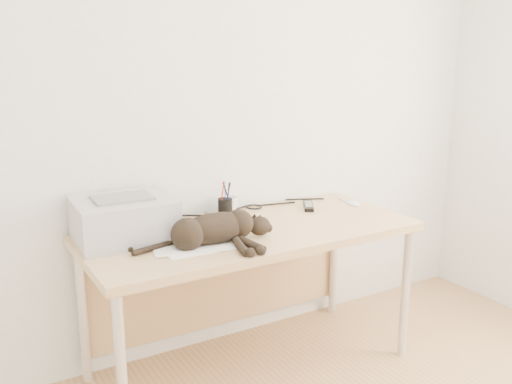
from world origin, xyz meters
TOP-DOWN VIEW (x-y plane):
  - wall_back at (0.00, 1.75)m, footprint 3.50×0.00m
  - desk at (0.00, 1.48)m, footprint 1.60×0.70m
  - printer at (-0.57, 1.54)m, footprint 0.44×0.38m
  - papers at (-0.34, 1.30)m, footprint 0.37×0.29m
  - cat at (-0.26, 1.28)m, footprint 0.65×0.30m
  - mug at (0.04, 1.67)m, footprint 0.14×0.14m
  - pen_cup at (-0.02, 1.62)m, footprint 0.07×0.07m
  - remote_grey at (-0.06, 1.64)m, footprint 0.05×0.17m
  - remote_black at (0.46, 1.55)m, footprint 0.14×0.18m
  - mouse at (0.71, 1.49)m, footprint 0.08×0.12m
  - cable_tangle at (0.00, 1.70)m, footprint 1.36×0.09m

SIDE VIEW (x-z plane):
  - desk at x=0.00m, z-range 0.24..0.98m
  - papers at x=-0.34m, z-range 0.74..0.75m
  - cable_tangle at x=0.00m, z-range 0.74..0.75m
  - remote_grey at x=-0.06m, z-range 0.74..0.76m
  - remote_black at x=0.46m, z-range 0.74..0.76m
  - mouse at x=0.71m, z-range 0.74..0.77m
  - mug at x=0.04m, z-range 0.74..0.83m
  - pen_cup at x=-0.02m, z-range 0.70..0.89m
  - cat at x=-0.26m, z-range 0.73..0.88m
  - printer at x=-0.57m, z-range 0.74..0.94m
  - wall_back at x=0.00m, z-range -0.45..3.05m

